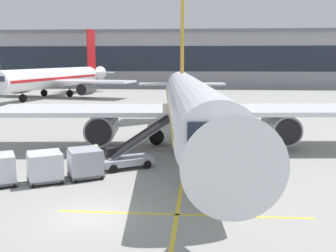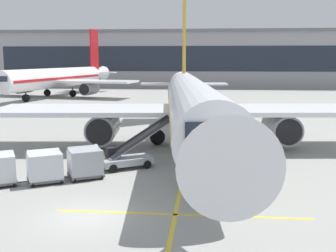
# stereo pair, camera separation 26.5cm
# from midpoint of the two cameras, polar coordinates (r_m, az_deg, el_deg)

# --- Properties ---
(ground_plane) EXTENTS (600.00, 600.00, 0.00)m
(ground_plane) POSITION_cam_midpoint_polar(r_m,az_deg,el_deg) (20.04, -11.15, -12.06)
(ground_plane) COLOR gray
(parked_airplane) EXTENTS (32.38, 42.07, 14.00)m
(parked_airplane) POSITION_cam_midpoint_polar(r_m,az_deg,el_deg) (33.99, 3.00, 3.01)
(parked_airplane) COLOR silver
(parked_airplane) RESTS_ON ground
(belt_loader) EXTENTS (5.02, 3.79, 3.36)m
(belt_loader) POSITION_cam_midpoint_polar(r_m,az_deg,el_deg) (27.87, -5.63, -3.89)
(belt_loader) COLOR #A3A8B2
(belt_loader) RESTS_ON ground
(baggage_cart_lead) EXTENTS (2.77, 2.37, 1.91)m
(baggage_cart_lead) POSITION_cam_midpoint_polar(r_m,az_deg,el_deg) (25.81, -11.60, -4.90)
(baggage_cart_lead) COLOR #515156
(baggage_cart_lead) RESTS_ON ground
(baggage_cart_second) EXTENTS (2.77, 2.37, 1.91)m
(baggage_cart_second) POSITION_cam_midpoint_polar(r_m,az_deg,el_deg) (25.47, -16.84, -5.31)
(baggage_cart_second) COLOR #515156
(baggage_cart_second) RESTS_ON ground
(ground_crew_by_loader) EXTENTS (0.57, 0.29, 1.74)m
(ground_crew_by_loader) POSITION_cam_midpoint_polar(r_m,az_deg,el_deg) (26.60, -13.22, -4.54)
(ground_crew_by_loader) COLOR black
(ground_crew_by_loader) RESTS_ON ground
(ground_crew_by_carts) EXTENTS (0.28, 0.57, 1.74)m
(ground_crew_by_carts) POSITION_cam_midpoint_polar(r_m,az_deg,el_deg) (27.52, -10.15, -3.98)
(ground_crew_by_carts) COLOR #514C42
(ground_crew_by_carts) RESTS_ON ground
(safety_cone_engine_keepout) EXTENTS (0.66, 0.66, 0.75)m
(safety_cone_engine_keepout) POSITION_cam_midpoint_polar(r_m,az_deg,el_deg) (33.72, -10.01, -2.64)
(safety_cone_engine_keepout) COLOR black
(safety_cone_engine_keepout) RESTS_ON ground
(apron_guidance_line_lead_in) EXTENTS (0.20, 110.00, 0.01)m
(apron_guidance_line_lead_in) POSITION_cam_midpoint_polar(r_m,az_deg,el_deg) (33.83, 2.49, -3.09)
(apron_guidance_line_lead_in) COLOR yellow
(apron_guidance_line_lead_in) RESTS_ON ground
(apron_guidance_line_stop_bar) EXTENTS (12.00, 0.20, 0.01)m
(apron_guidance_line_stop_bar) POSITION_cam_midpoint_polar(r_m,az_deg,el_deg) (19.86, 1.80, -12.07)
(apron_guidance_line_stop_bar) COLOR yellow
(apron_guidance_line_stop_bar) RESTS_ON ground
(terminal_building) EXTENTS (98.48, 19.08, 14.47)m
(terminal_building) POSITION_cam_midpoint_polar(r_m,az_deg,el_deg) (113.37, 2.54, 9.20)
(terminal_building) COLOR #939399
(terminal_building) RESTS_ON ground
(distant_airplane) EXTENTS (31.63, 40.60, 13.69)m
(distant_airplane) POSITION_cam_midpoint_polar(r_m,az_deg,el_deg) (82.15, -15.49, 6.32)
(distant_airplane) COLOR white
(distant_airplane) RESTS_ON ground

